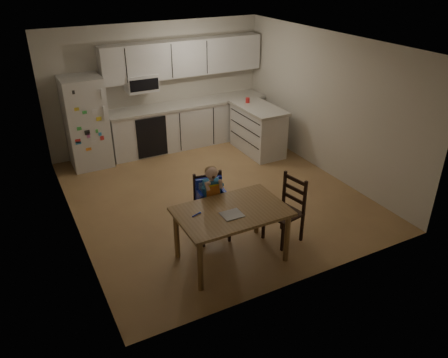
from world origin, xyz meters
TOP-DOWN VIEW (x-y plane):
  - room at (0.00, 0.48)m, footprint 4.52×5.01m
  - refrigerator at (-1.55, 2.15)m, footprint 0.72×0.70m
  - kitchen_run at (0.50, 2.24)m, footprint 3.37×0.62m
  - kitchen_island at (1.62, 1.21)m, footprint 0.67×1.29m
  - red_cup at (1.56, 1.54)m, footprint 0.08×0.08m
  - dining_table at (-0.57, -1.70)m, footprint 1.40×0.90m
  - napkin at (-0.62, -1.80)m, footprint 0.26×0.22m
  - toddler_spoon at (-1.02, -1.60)m, footprint 0.12×0.06m
  - chair_booster at (-0.56, -1.08)m, footprint 0.47×0.47m
  - chair_side at (0.38, -1.63)m, footprint 0.49×0.49m

SIDE VIEW (x-z plane):
  - kitchen_island at x=1.62m, z-range 0.00..0.95m
  - chair_side at x=0.38m, z-range 0.06..1.01m
  - dining_table at x=-0.57m, z-range 0.27..1.02m
  - chair_booster at x=-0.56m, z-range 0.11..1.23m
  - napkin at x=-0.62m, z-range 0.75..0.76m
  - toddler_spoon at x=-1.02m, z-range 0.75..0.77m
  - refrigerator at x=-1.55m, z-range 0.00..1.70m
  - kitchen_run at x=0.50m, z-range -0.20..1.95m
  - red_cup at x=1.56m, z-range 0.95..1.05m
  - room at x=0.00m, z-range -0.01..2.51m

